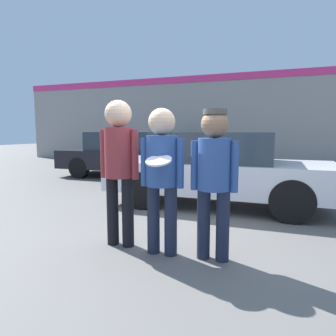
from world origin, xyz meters
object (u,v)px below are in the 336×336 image
person_left (119,159)px  parked_car_near (217,168)px  shrub (190,149)px  parked_car_far (131,154)px  person_right (214,170)px  person_middle_with_frisbee (162,168)px

person_left → parked_car_near: (0.76, 2.56, -0.38)m
shrub → parked_car_far: bearing=-100.4°
person_right → shrub: bearing=107.3°
person_left → person_right: bearing=-1.3°
person_right → shrub: size_ratio=1.25×
parked_car_far → person_middle_with_frisbee: bearing=-59.8°
person_left → shrub: (-1.83, 9.71, -0.44)m
person_right → parked_car_far: size_ratio=0.37×
person_middle_with_frisbee → parked_car_far: person_middle_with_frisbee is taller
person_middle_with_frisbee → parked_car_near: (0.16, 2.64, -0.30)m
person_right → person_left: bearing=178.7°
person_left → shrub: size_ratio=1.35×
parked_car_near → shrub: size_ratio=3.14×
person_left → parked_car_far: person_left is taller
person_left → parked_car_far: (-2.61, 5.45, -0.39)m
person_middle_with_frisbee → parked_car_near: person_middle_with_frisbee is taller
person_middle_with_frisbee → parked_car_near: 2.66m
person_middle_with_frisbee → person_left: bearing=172.6°
person_left → shrub: 9.89m
person_left → parked_car_far: 6.05m
person_left → parked_car_near: 2.70m
person_right → parked_car_far: (-3.82, 5.48, -0.30)m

